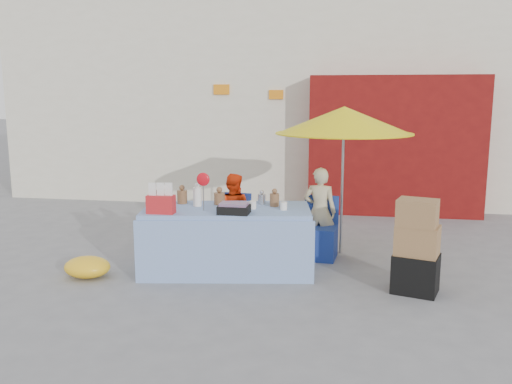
% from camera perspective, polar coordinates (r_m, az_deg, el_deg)
% --- Properties ---
extents(ground, '(80.00, 80.00, 0.00)m').
position_cam_1_polar(ground, '(6.76, -2.20, -9.24)').
color(ground, slate).
rests_on(ground, ground).
extents(backdrop, '(14.00, 8.00, 7.80)m').
position_cam_1_polar(backdrop, '(13.80, 6.47, 13.70)').
color(backdrop, silver).
rests_on(backdrop, ground).
extents(market_table, '(2.29, 1.33, 1.31)m').
position_cam_1_polar(market_table, '(6.99, -3.13, -4.92)').
color(market_table, '#83A0D3').
rests_on(market_table, ground).
extents(chair_left, '(0.53, 0.52, 0.85)m').
position_cam_1_polar(chair_left, '(7.77, -2.64, -4.65)').
color(chair_left, navy).
rests_on(chair_left, ground).
extents(chair_right, '(0.53, 0.52, 0.85)m').
position_cam_1_polar(chair_right, '(7.61, 6.63, -5.03)').
color(chair_right, navy).
rests_on(chair_right, ground).
extents(vendor_orange, '(0.60, 0.49, 1.14)m').
position_cam_1_polar(vendor_orange, '(7.83, -2.46, -2.17)').
color(vendor_orange, red).
rests_on(vendor_orange, ground).
extents(vendor_beige, '(0.49, 0.35, 1.26)m').
position_cam_1_polar(vendor_beige, '(7.66, 6.73, -2.07)').
color(vendor_beige, '#C6B68C').
rests_on(vendor_beige, ground).
extents(umbrella, '(1.90, 1.90, 2.09)m').
position_cam_1_polar(umbrella, '(7.63, 9.25, 7.40)').
color(umbrella, gray).
rests_on(umbrella, ground).
extents(box_stack, '(0.59, 0.53, 1.09)m').
position_cam_1_polar(box_stack, '(6.46, 16.54, -5.87)').
color(box_stack, black).
rests_on(box_stack, ground).
extents(tarp_bundle, '(0.68, 0.60, 0.26)m').
position_cam_1_polar(tarp_bundle, '(7.13, -17.34, -7.55)').
color(tarp_bundle, yellow).
rests_on(tarp_bundle, ground).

